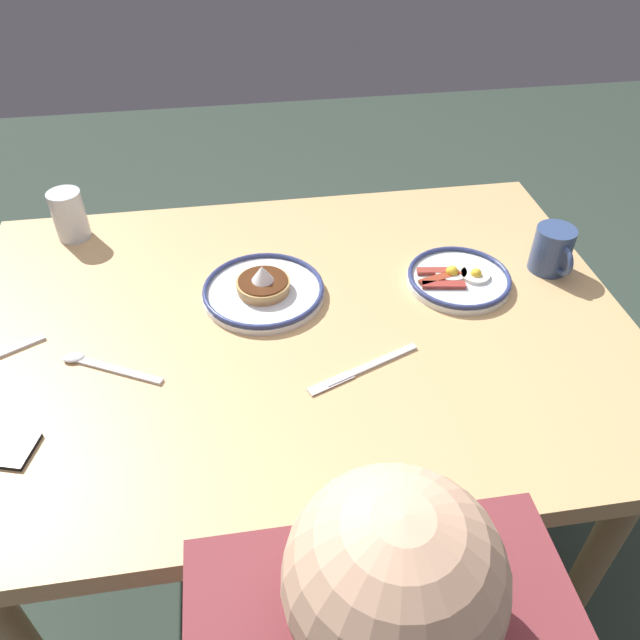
{
  "coord_description": "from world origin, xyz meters",
  "views": [
    {
      "loc": [
        0.1,
        0.94,
        1.54
      ],
      "look_at": [
        -0.04,
        0.04,
        0.75
      ],
      "focal_mm": 35.03,
      "sensor_mm": 36.0,
      "label": 1
    }
  ],
  "objects_px": {
    "plate_near_main": "(458,278)",
    "tea_spoon": "(99,365)",
    "drinking_glass": "(70,217)",
    "coffee_mug": "(553,250)",
    "butter_knife": "(364,369)",
    "plate_center_pancakes": "(263,289)"
  },
  "relations": [
    {
      "from": "plate_near_main",
      "to": "tea_spoon",
      "type": "relative_size",
      "value": 1.18
    },
    {
      "from": "drinking_glass",
      "to": "tea_spoon",
      "type": "distance_m",
      "value": 0.47
    },
    {
      "from": "plate_near_main",
      "to": "coffee_mug",
      "type": "relative_size",
      "value": 1.86
    },
    {
      "from": "plate_near_main",
      "to": "butter_knife",
      "type": "xyz_separation_m",
      "value": [
        0.26,
        0.23,
        -0.01
      ]
    },
    {
      "from": "coffee_mug",
      "to": "butter_knife",
      "type": "relative_size",
      "value": 0.54
    },
    {
      "from": "plate_near_main",
      "to": "plate_center_pancakes",
      "type": "bearing_deg",
      "value": -2.77
    },
    {
      "from": "plate_near_main",
      "to": "tea_spoon",
      "type": "height_order",
      "value": "plate_near_main"
    },
    {
      "from": "plate_near_main",
      "to": "tea_spoon",
      "type": "xyz_separation_m",
      "value": [
        0.74,
        0.14,
        -0.01
      ]
    },
    {
      "from": "butter_knife",
      "to": "tea_spoon",
      "type": "xyz_separation_m",
      "value": [
        0.48,
        -0.08,
        0.0
      ]
    },
    {
      "from": "plate_center_pancakes",
      "to": "tea_spoon",
      "type": "relative_size",
      "value": 1.37
    },
    {
      "from": "plate_center_pancakes",
      "to": "coffee_mug",
      "type": "xyz_separation_m",
      "value": [
        -0.63,
        0.0,
        0.04
      ]
    },
    {
      "from": "butter_knife",
      "to": "tea_spoon",
      "type": "height_order",
      "value": "tea_spoon"
    },
    {
      "from": "plate_near_main",
      "to": "drinking_glass",
      "type": "bearing_deg",
      "value": -20.5
    },
    {
      "from": "plate_near_main",
      "to": "plate_center_pancakes",
      "type": "relative_size",
      "value": 0.87
    },
    {
      "from": "drinking_glass",
      "to": "butter_knife",
      "type": "relative_size",
      "value": 0.53
    },
    {
      "from": "plate_near_main",
      "to": "drinking_glass",
      "type": "xyz_separation_m",
      "value": [
        0.84,
        -0.32,
        0.04
      ]
    },
    {
      "from": "coffee_mug",
      "to": "drinking_glass",
      "type": "bearing_deg",
      "value": -15.65
    },
    {
      "from": "plate_center_pancakes",
      "to": "drinking_glass",
      "type": "distance_m",
      "value": 0.52
    },
    {
      "from": "drinking_glass",
      "to": "coffee_mug",
      "type": "bearing_deg",
      "value": 164.35
    },
    {
      "from": "plate_center_pancakes",
      "to": "coffee_mug",
      "type": "relative_size",
      "value": 2.15
    },
    {
      "from": "coffee_mug",
      "to": "butter_knife",
      "type": "xyz_separation_m",
      "value": [
        0.47,
        0.25,
        -0.05
      ]
    },
    {
      "from": "plate_center_pancakes",
      "to": "coffee_mug",
      "type": "bearing_deg",
      "value": 179.91
    }
  ]
}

